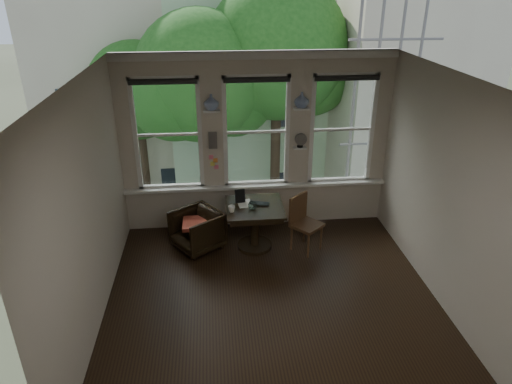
{
  "coord_description": "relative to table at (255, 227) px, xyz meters",
  "views": [
    {
      "loc": [
        -0.73,
        -5.0,
        4.0
      ],
      "look_at": [
        -0.14,
        0.9,
        1.23
      ],
      "focal_mm": 32.0,
      "sensor_mm": 36.0,
      "label": 1
    }
  ],
  "objects": [
    {
      "name": "armchair_left",
      "position": [
        -0.92,
        0.08,
        -0.05
      ],
      "size": [
        0.98,
        0.98,
        0.65
      ],
      "primitive_type": "imported",
      "rotation": [
        0.0,
        0.0,
        -0.95
      ],
      "color": "black",
      "rests_on": "ground"
    },
    {
      "name": "cushion_red",
      "position": [
        -0.92,
        0.08,
        0.08
      ],
      "size": [
        0.45,
        0.45,
        0.06
      ],
      "primitive_type": "cube",
      "color": "maroon",
      "rests_on": "armchair_left"
    },
    {
      "name": "ceiling",
      "position": [
        0.11,
        -1.39,
        2.62
      ],
      "size": [
        4.5,
        4.5,
        0.0
      ],
      "primitive_type": "plane",
      "rotation": [
        3.14,
        0.0,
        0.0
      ],
      "color": "silver",
      "rests_on": "ground"
    },
    {
      "name": "window_left",
      "position": [
        -1.34,
        0.86,
        1.32
      ],
      "size": [
        1.1,
        0.12,
        1.9
      ],
      "primitive_type": null,
      "color": "white",
      "rests_on": "ground"
    },
    {
      "name": "sticky_notes",
      "position": [
        -0.61,
        0.8,
        0.88
      ],
      "size": [
        0.16,
        0.01,
        0.24
      ],
      "primitive_type": null,
      "color": "pink",
      "rests_on": "ground"
    },
    {
      "name": "wall_right",
      "position": [
        2.36,
        -1.39,
        1.12
      ],
      "size": [
        0.0,
        4.5,
        4.5
      ],
      "primitive_type": "plane",
      "rotation": [
        1.57,
        0.0,
        -1.57
      ],
      "color": "beige",
      "rests_on": "ground"
    },
    {
      "name": "table",
      "position": [
        0.0,
        0.0,
        0.0
      ],
      "size": [
        0.9,
        0.9,
        0.75
      ],
      "primitive_type": null,
      "color": "black",
      "rests_on": "ground"
    },
    {
      "name": "window_right",
      "position": [
        1.56,
        0.86,
        1.32
      ],
      "size": [
        1.1,
        0.12,
        1.9
      ],
      "primitive_type": null,
      "color": "white",
      "rests_on": "ground"
    },
    {
      "name": "vase_left",
      "position": [
        -0.61,
        0.76,
        1.86
      ],
      "size": [
        0.24,
        0.24,
        0.25
      ],
      "primitive_type": "imported",
      "color": "white",
      "rests_on": "shelf_left"
    },
    {
      "name": "mug",
      "position": [
        -0.37,
        -0.16,
        0.42
      ],
      "size": [
        0.12,
        0.12,
        0.1
      ],
      "primitive_type": "imported",
      "rotation": [
        0.0,
        0.0,
        -0.18
      ],
      "color": "white",
      "rests_on": "table"
    },
    {
      "name": "side_chair_right",
      "position": [
        0.82,
        -0.16,
        0.09
      ],
      "size": [
        0.59,
        0.59,
        0.92
      ],
      "primitive_type": null,
      "rotation": [
        0.0,
        0.0,
        0.73
      ],
      "color": "#483319",
      "rests_on": "ground"
    },
    {
      "name": "shelf_left",
      "position": [
        -0.61,
        0.76,
        1.73
      ],
      "size": [
        0.26,
        0.16,
        0.03
      ],
      "primitive_type": "cube",
      "color": "white",
      "rests_on": "ground"
    },
    {
      "name": "tablet",
      "position": [
        -0.22,
        0.17,
        0.48
      ],
      "size": [
        0.17,
        0.1,
        0.22
      ],
      "primitive_type": "cube",
      "rotation": [
        -0.26,
        0.0,
        0.12
      ],
      "color": "black",
      "rests_on": "table"
    },
    {
      "name": "wall_back",
      "position": [
        0.11,
        0.86,
        1.12
      ],
      "size": [
        4.5,
        0.0,
        4.5
      ],
      "primitive_type": "plane",
      "rotation": [
        1.57,
        0.0,
        0.0
      ],
      "color": "beige",
      "rests_on": "ground"
    },
    {
      "name": "laptop",
      "position": [
        0.06,
        0.01,
        0.39
      ],
      "size": [
        0.37,
        0.29,
        0.03
      ],
      "primitive_type": "imported",
      "rotation": [
        0.0,
        0.0,
        -0.31
      ],
      "color": "black",
      "rests_on": "table"
    },
    {
      "name": "desk_fan",
      "position": [
        0.84,
        0.74,
        1.16
      ],
      "size": [
        0.2,
        0.2,
        0.24
      ],
      "primitive_type": null,
      "color": "#59544F",
      "rests_on": "ground"
    },
    {
      "name": "papers",
      "position": [
        -0.15,
        0.11,
        0.38
      ],
      "size": [
        0.25,
        0.32,
        0.0
      ],
      "primitive_type": "cube",
      "rotation": [
        0.0,
        0.0,
        0.12
      ],
      "color": "silver",
      "rests_on": "table"
    },
    {
      "name": "window_center",
      "position": [
        0.11,
        0.86,
        1.32
      ],
      "size": [
        1.1,
        0.12,
        1.9
      ],
      "primitive_type": null,
      "color": "white",
      "rests_on": "ground"
    },
    {
      "name": "wall_front",
      "position": [
        0.11,
        -3.64,
        1.12
      ],
      "size": [
        4.5,
        0.0,
        4.5
      ],
      "primitive_type": "plane",
      "rotation": [
        -1.57,
        0.0,
        0.0
      ],
      "color": "beige",
      "rests_on": "ground"
    },
    {
      "name": "drinking_glass",
      "position": [
        -0.04,
        -0.1,
        0.43
      ],
      "size": [
        0.16,
        0.16,
        0.11
      ],
      "primitive_type": "imported",
      "rotation": [
        0.0,
        0.0,
        0.21
      ],
      "color": "white",
      "rests_on": "table"
    },
    {
      "name": "intercom",
      "position": [
        -0.61,
        0.79,
        1.23
      ],
      "size": [
        0.14,
        0.06,
        0.28
      ],
      "primitive_type": "cube",
      "color": "#59544F",
      "rests_on": "ground"
    },
    {
      "name": "vase_right",
      "position": [
        0.84,
        0.76,
        1.86
      ],
      "size": [
        0.24,
        0.24,
        0.25
      ],
      "primitive_type": "imported",
      "color": "white",
      "rests_on": "shelf_right"
    },
    {
      "name": "wall_left",
      "position": [
        -2.14,
        -1.39,
        1.12
      ],
      "size": [
        0.0,
        4.5,
        4.5
      ],
      "primitive_type": "plane",
      "rotation": [
        1.57,
        0.0,
        1.57
      ],
      "color": "beige",
      "rests_on": "ground"
    },
    {
      "name": "ground",
      "position": [
        0.11,
        -1.39,
        -0.38
      ],
      "size": [
        4.5,
        4.5,
        0.0
      ],
      "primitive_type": "plane",
      "color": "black",
      "rests_on": "ground"
    },
    {
      "name": "shelf_right",
      "position": [
        0.84,
        0.76,
        1.73
      ],
      "size": [
        0.26,
        0.16,
        0.03
      ],
      "primitive_type": "cube",
      "color": "white",
      "rests_on": "ground"
    }
  ]
}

